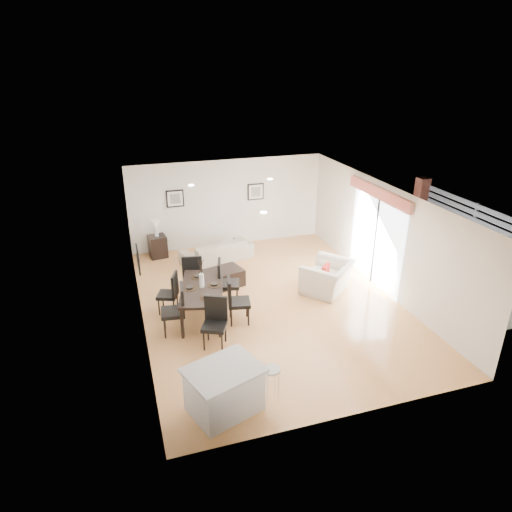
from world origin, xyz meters
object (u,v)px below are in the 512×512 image
object	(u,v)px
bar_stool	(271,373)
side_table	(158,246)
sofa	(217,251)
kitchen_island	(224,389)
armchair	(327,277)
dining_chair_efar	(225,280)
dining_table	(202,290)
dining_chair_wnear	(177,307)
dining_chair_head	(215,319)
dining_chair_enear	(235,298)
dining_chair_wfar	(171,291)
dining_chair_foot	(193,273)
coffee_table	(221,279)

from	to	relation	value
bar_stool	side_table	bearing A→B (deg)	99.65
sofa	side_table	size ratio (longest dim) A/B	3.20
side_table	kitchen_island	world-z (taller)	kitchen_island
armchair	dining_chair_efar	size ratio (longest dim) A/B	1.10
dining_chair_efar	side_table	xyz separation A→B (m)	(-1.24, 3.31, -0.29)
sofa	bar_stool	distance (m)	6.10
armchair	dining_table	xyz separation A→B (m)	(-3.25, -0.28, 0.29)
dining_table	dining_chair_wnear	size ratio (longest dim) A/B	1.80
dining_chair_head	dining_chair_enear	bearing A→B (deg)	74.23
sofa	kitchen_island	distance (m)	6.21
armchair	bar_stool	world-z (taller)	armchair
dining_chair_wfar	bar_stool	xyz separation A→B (m)	(1.23, -3.52, 0.01)
dining_chair_enear	dining_chair_wfar	bearing A→B (deg)	66.93
armchair	dining_chair_wfar	world-z (taller)	dining_chair_wfar
dining_chair_wnear	side_table	size ratio (longest dim) A/B	1.69
dining_table	dining_chair_foot	xyz separation A→B (m)	(-0.02, 1.13, -0.08)
dining_chair_wfar	coffee_table	xyz separation A→B (m)	(1.39, 0.92, -0.33)
dining_chair_wfar	armchair	bearing A→B (deg)	109.72
sofa	dining_chair_foot	xyz separation A→B (m)	(-1.03, -1.86, 0.30)
dining_table	dining_chair_wnear	distance (m)	0.79
sofa	side_table	world-z (taller)	side_table
sofa	side_table	distance (m)	1.80
dining_table	dining_chair_wfar	bearing A→B (deg)	160.80
dining_table	dining_chair_enear	xyz separation A→B (m)	(0.64, -0.44, -0.08)
dining_chair_wnear	dining_chair_enear	xyz separation A→B (m)	(1.28, 0.03, -0.01)
sofa	dining_chair_head	distance (m)	4.25
armchair	dining_chair_enear	bearing A→B (deg)	-24.88
side_table	coffee_table	bearing A→B (deg)	-61.47
kitchen_island	armchair	bearing A→B (deg)	24.49
dining_chair_head	sofa	bearing A→B (deg)	101.67
coffee_table	dining_chair_wfar	bearing A→B (deg)	-162.43
bar_stool	dining_chair_wnear	bearing A→B (deg)	114.80
coffee_table	kitchen_island	bearing A→B (deg)	-118.55
kitchen_island	sofa	bearing A→B (deg)	58.73
coffee_table	kitchen_island	size ratio (longest dim) A/B	0.78
side_table	dining_chair_enear	bearing A→B (deg)	-73.72
armchair	dining_chair_efar	bearing A→B (deg)	-44.76
armchair	dining_table	distance (m)	3.27
sofa	dining_chair_head	world-z (taller)	dining_chair_head
dining_chair_efar	bar_stool	xyz separation A→B (m)	(-0.07, -3.57, -0.06)
side_table	bar_stool	size ratio (longest dim) A/B	1.01
dining_chair_efar	side_table	size ratio (longest dim) A/B	1.68
dining_chair_wfar	kitchen_island	size ratio (longest dim) A/B	0.69
dining_chair_efar	bar_stool	world-z (taller)	dining_chair_efar
armchair	dining_chair_foot	xyz separation A→B (m)	(-3.26, 0.84, 0.21)
dining_chair_wnear	dining_chair_head	xyz separation A→B (m)	(0.68, -0.67, -0.03)
dining_chair_efar	kitchen_island	size ratio (longest dim) A/B	0.77
sofa	coffee_table	xyz separation A→B (m)	(-0.28, -1.64, -0.08)
dining_table	dining_chair_efar	world-z (taller)	dining_chair_efar
dining_chair_head	dining_table	bearing A→B (deg)	116.96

